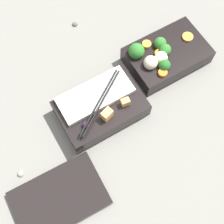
# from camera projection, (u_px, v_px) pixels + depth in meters

# --- Properties ---
(ground_plane) EXTENTS (3.00, 3.00, 0.00)m
(ground_plane) POSITION_uv_depth(u_px,v_px,m) (129.00, 87.00, 0.85)
(ground_plane) COLOR slate
(bento_tray_vegetable) EXTENTS (0.22, 0.14, 0.08)m
(bento_tray_vegetable) POSITION_uv_depth(u_px,v_px,m) (165.00, 55.00, 0.86)
(bento_tray_vegetable) COLOR black
(bento_tray_vegetable) RESTS_ON ground_plane
(bento_tray_rice) EXTENTS (0.22, 0.14, 0.08)m
(bento_tray_rice) POSITION_uv_depth(u_px,v_px,m) (100.00, 107.00, 0.80)
(bento_tray_rice) COLOR black
(bento_tray_rice) RESTS_ON ground_plane
(bento_lid) EXTENTS (0.22, 0.15, 0.02)m
(bento_lid) POSITION_uv_depth(u_px,v_px,m) (59.00, 198.00, 0.73)
(bento_lid) COLOR black
(bento_lid) RESTS_ON ground_plane
(pebble_0) EXTENTS (0.02, 0.02, 0.02)m
(pebble_0) POSITION_uv_depth(u_px,v_px,m) (20.00, 174.00, 0.75)
(pebble_0) COLOR gray
(pebble_0) RESTS_ON ground_plane
(pebble_1) EXTENTS (0.02, 0.02, 0.02)m
(pebble_1) POSITION_uv_depth(u_px,v_px,m) (75.00, 24.00, 0.93)
(pebble_1) COLOR #595651
(pebble_1) RESTS_ON ground_plane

